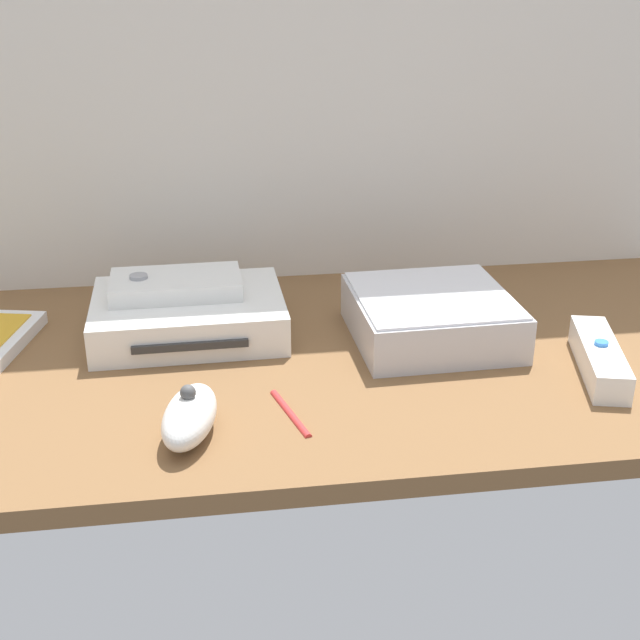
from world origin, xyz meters
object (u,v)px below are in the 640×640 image
(mini_computer, at_px, (431,316))
(game_console, at_px, (189,315))
(remote_nunchuk, at_px, (190,416))
(stylus_pen, at_px, (290,411))
(remote_wand, at_px, (599,358))
(remote_classic_pad, at_px, (176,285))

(mini_computer, bearing_deg, game_console, 169.01)
(game_console, distance_m, mini_computer, 0.27)
(remote_nunchuk, distance_m, stylus_pen, 0.10)
(remote_nunchuk, relative_size, stylus_pen, 1.20)
(remote_nunchuk, xyz_separation_m, stylus_pen, (0.09, 0.03, -0.02))
(mini_computer, relative_size, remote_wand, 1.15)
(remote_wand, relative_size, remote_nunchuk, 1.42)
(game_console, xyz_separation_m, remote_classic_pad, (-0.01, 0.01, 0.03))
(mini_computer, distance_m, remote_nunchuk, 0.32)
(remote_wand, xyz_separation_m, remote_classic_pad, (-0.43, 0.17, 0.04))
(game_console, distance_m, stylus_pen, 0.22)
(remote_wand, bearing_deg, game_console, 173.76)
(game_console, distance_m, remote_wand, 0.44)
(mini_computer, bearing_deg, remote_nunchuk, -147.16)
(mini_computer, relative_size, remote_classic_pad, 1.20)
(game_console, xyz_separation_m, mini_computer, (0.27, -0.05, 0.00))
(game_console, bearing_deg, stylus_pen, -65.98)
(remote_nunchuk, height_order, remote_classic_pad, remote_classic_pad)
(mini_computer, xyz_separation_m, remote_classic_pad, (-0.28, 0.07, 0.03))
(remote_wand, height_order, stylus_pen, remote_wand)
(game_console, relative_size, remote_classic_pad, 1.46)
(game_console, bearing_deg, remote_classic_pad, 130.43)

